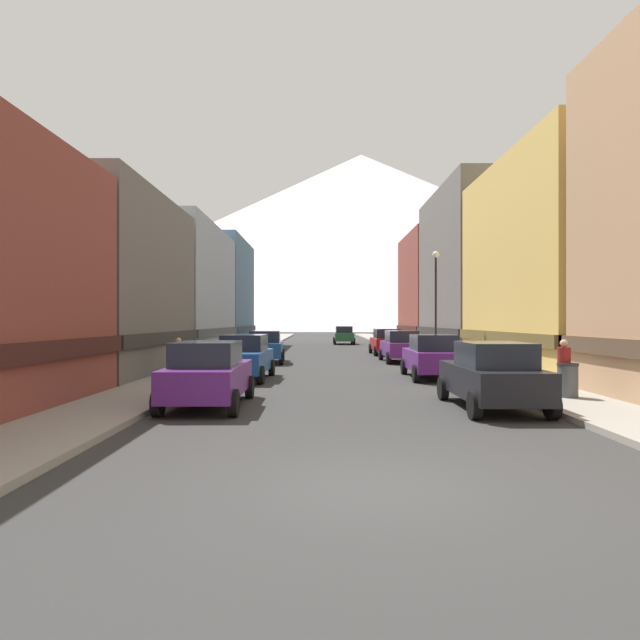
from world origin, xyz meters
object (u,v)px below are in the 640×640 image
Objects in this scene: car_left_0 at (209,374)px; pedestrian_0 at (564,370)px; car_right_2 at (401,346)px; potted_plant_2 at (522,367)px; trash_bin_right at (568,380)px; pedestrian_1 at (179,359)px; car_right_3 at (387,342)px; potted_plant_0 at (482,356)px; car_driving_0 at (344,335)px; car_left_2 at (266,347)px; car_right_0 at (493,375)px; car_left_1 at (244,357)px; car_right_1 at (433,356)px; potted_plant_1 at (518,365)px; streetlamp_right at (436,289)px.

car_left_0 is 2.67× the size of pedestrian_0.
car_right_2 is 10.46m from potted_plant_2.
pedestrian_0 is at bearing 169.98° from trash_bin_right.
pedestrian_1 is at bearing -135.77° from car_right_2.
pedestrian_1 is (-10.05, -16.65, -0.05)m from car_right_3.
pedestrian_0 reaches higher than potted_plant_0.
car_left_0 is 4.50× the size of trash_bin_right.
car_left_0 is 40.53m from car_driving_0.
car_left_2 is 5.49× the size of potted_plant_2.
car_right_3 is 4.72× the size of potted_plant_0.
car_left_1 is at bearing 135.67° from car_right_0.
pedestrian_1 is at bearing -174.38° from car_right_1.
car_right_0 is 40.61m from car_driving_0.
car_left_1 reaches higher than potted_plant_1.
streetlamp_right is at bearing 83.95° from car_right_0.
trash_bin_right is (10.15, 0.85, -0.26)m from car_left_0.
potted_plant_0 is 10.85m from pedestrian_0.
pedestrian_0 is (-0.75, -5.44, 0.35)m from potted_plant_2.
trash_bin_right is at bearing -83.11° from car_driving_0.
car_right_0 is at bearing -2.83° from car_left_0.
car_driving_0 is 4.70× the size of potted_plant_0.
trash_bin_right is at bearing 25.72° from car_right_0.
car_driving_0 is at bearing 93.85° from car_right_1.
potted_plant_1 is at bearing -90.00° from potted_plant_0.
car_right_3 is at bearing 96.28° from pedestrian_0.
potted_plant_1 is 5.97m from pedestrian_0.
car_left_2 is 1.02× the size of car_driving_0.
car_left_1 is at bearing 13.08° from pedestrian_1.
potted_plant_1 is (5.40, -33.39, -0.29)m from car_driving_0.
potted_plant_2 is at bearing 83.21° from trash_bin_right.
car_right_0 and car_right_1 have the same top height.
car_driving_0 is at bearing 77.54° from car_left_2.
potted_plant_2 is at bearing -90.00° from potted_plant_1.
car_right_3 is at bearing 100.77° from potted_plant_2.
car_left_2 is 9.77m from streetlamp_right.
car_left_2 is (0.00, 8.71, 0.00)m from car_left_1.
car_left_2 is 0.76× the size of streetlamp_right.
potted_plant_1 is at bearing -12.00° from car_right_1.
potted_plant_0 is 5.38m from potted_plant_2.
car_driving_0 is at bearing 82.34° from car_left_0.
car_right_0 is at bearing -96.05° from streetlamp_right.
potted_plant_1 is (0.65, 5.93, -0.03)m from trash_bin_right.
trash_bin_right is 0.59× the size of pedestrian_0.
car_left_0 is at bearing -90.01° from car_left_1.
car_right_0 is 12.49m from potted_plant_0.
car_right_3 and car_driving_0 have the same top height.
car_left_0 reaches higher than potted_plant_0.
car_right_1 is 0.75× the size of streetlamp_right.
pedestrian_1 is (-2.45, 6.48, -0.05)m from car_left_0.
car_right_0 reaches higher than potted_plant_0.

